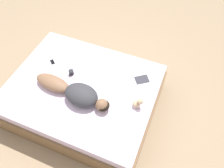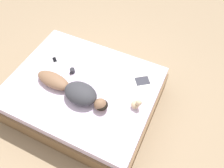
{
  "view_description": "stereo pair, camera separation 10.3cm",
  "coord_description": "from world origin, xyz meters",
  "px_view_note": "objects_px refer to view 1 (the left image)",
  "views": [
    {
      "loc": [
        1.6,
        1.15,
        3.18
      ],
      "look_at": [
        -0.16,
        0.42,
        0.61
      ],
      "focal_mm": 35.0,
      "sensor_mm": 36.0,
      "label": 1
    },
    {
      "loc": [
        1.56,
        1.24,
        3.18
      ],
      "look_at": [
        -0.16,
        0.42,
        0.61
      ],
      "focal_mm": 35.0,
      "sensor_mm": 36.0,
      "label": 2
    }
  ],
  "objects_px": {
    "person": "(74,92)",
    "open_magazine": "(139,74)",
    "coffee_mug": "(71,72)",
    "cell_phone": "(52,62)"
  },
  "relations": [
    {
      "from": "person",
      "to": "open_magazine",
      "type": "distance_m",
      "value": 1.04
    },
    {
      "from": "open_magazine",
      "to": "cell_phone",
      "type": "bearing_deg",
      "value": -113.97
    },
    {
      "from": "open_magazine",
      "to": "coffee_mug",
      "type": "bearing_deg",
      "value": -103.88
    },
    {
      "from": "open_magazine",
      "to": "cell_phone",
      "type": "relative_size",
      "value": 4.02
    },
    {
      "from": "person",
      "to": "coffee_mug",
      "type": "height_order",
      "value": "person"
    },
    {
      "from": "coffee_mug",
      "to": "person",
      "type": "bearing_deg",
      "value": 36.04
    },
    {
      "from": "person",
      "to": "coffee_mug",
      "type": "distance_m",
      "value": 0.42
    },
    {
      "from": "person",
      "to": "open_magazine",
      "type": "xyz_separation_m",
      "value": [
        -0.74,
        0.73,
        -0.1
      ]
    },
    {
      "from": "open_magazine",
      "to": "coffee_mug",
      "type": "relative_size",
      "value": 5.04
    },
    {
      "from": "person",
      "to": "open_magazine",
      "type": "relative_size",
      "value": 2.16
    }
  ]
}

